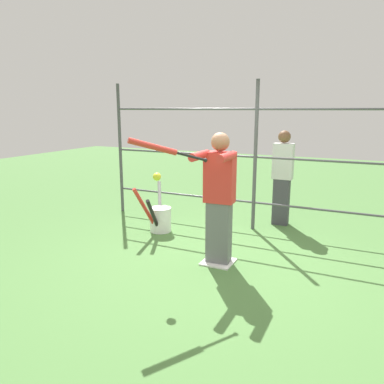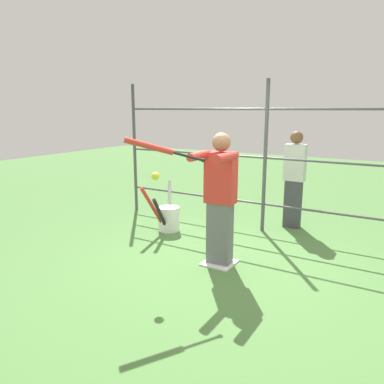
{
  "view_description": "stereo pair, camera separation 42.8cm",
  "coord_description": "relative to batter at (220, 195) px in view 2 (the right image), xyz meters",
  "views": [
    {
      "loc": [
        -1.7,
        4.38,
        2.02
      ],
      "look_at": [
        0.26,
        0.27,
        1.0
      ],
      "focal_mm": 35.0,
      "sensor_mm": 36.0,
      "label": 1
    },
    {
      "loc": [
        -2.08,
        4.18,
        2.02
      ],
      "look_at": [
        0.26,
        0.27,
        1.0
      ],
      "focal_mm": 35.0,
      "sensor_mm": 36.0,
      "label": 2
    }
  ],
  "objects": [
    {
      "name": "fence_backstop",
      "position": [
        0.0,
        -1.62,
        0.3
      ],
      "size": [
        5.47,
        0.06,
        2.48
      ],
      "color": "#4C4C51",
      "rests_on": "ground"
    },
    {
      "name": "bystander_behind_fence",
      "position": [
        -0.36,
        -2.09,
        -0.07
      ],
      "size": [
        0.34,
        0.21,
        1.66
      ],
      "color": "#3F3F47",
      "rests_on": "ground"
    },
    {
      "name": "softball_in_flight",
      "position": [
        0.53,
        0.65,
        0.3
      ],
      "size": [
        0.1,
        0.1,
        0.1
      ],
      "color": "yellow"
    },
    {
      "name": "baseball_bat_swinging",
      "position": [
        0.38,
        0.83,
        0.66
      ],
      "size": [
        0.67,
        0.69,
        0.31
      ],
      "color": "black"
    },
    {
      "name": "bat_bucket",
      "position": [
        1.37,
        -0.81,
        -0.7
      ],
      "size": [
        0.47,
        0.97,
        0.82
      ],
      "color": "white",
      "rests_on": "ground"
    },
    {
      "name": "home_plate",
      "position": [
        0.0,
        -0.02,
        -0.92
      ],
      "size": [
        0.4,
        0.4,
        0.02
      ],
      "color": "white",
      "rests_on": "ground"
    },
    {
      "name": "ground_plane",
      "position": [
        0.0,
        -0.02,
        -0.93
      ],
      "size": [
        24.0,
        24.0,
        0.0
      ],
      "primitive_type": "plane",
      "color": "#4C7A3D"
    },
    {
      "name": "batter",
      "position": [
        0.0,
        0.0,
        0.0
      ],
      "size": [
        0.44,
        0.59,
        1.73
      ],
      "color": "slate",
      "rests_on": "ground"
    }
  ]
}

